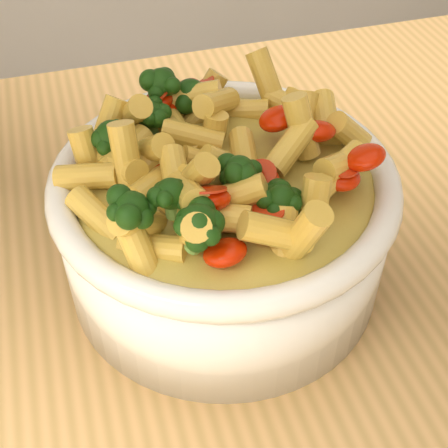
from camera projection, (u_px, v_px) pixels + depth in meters
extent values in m
cube|color=tan|center=(80.00, 398.00, 0.41)|extent=(1.20, 0.80, 0.04)
cylinder|color=tan|center=(415.00, 283.00, 1.08)|extent=(0.05, 0.05, 0.86)
cylinder|color=white|center=(224.00, 229.00, 0.44)|extent=(0.22, 0.22, 0.09)
ellipsoid|color=white|center=(224.00, 255.00, 0.46)|extent=(0.21, 0.21, 0.03)
torus|color=white|center=(224.00, 180.00, 0.41)|extent=(0.23, 0.23, 0.02)
ellipsoid|color=gold|center=(224.00, 180.00, 0.41)|extent=(0.20, 0.20, 0.02)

